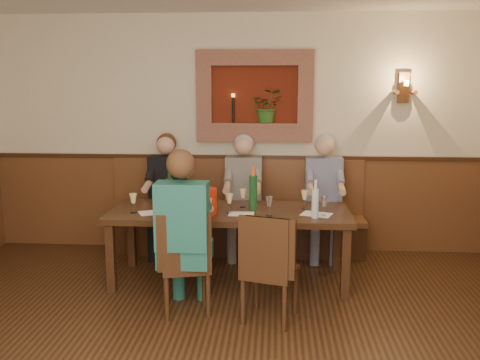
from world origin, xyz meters
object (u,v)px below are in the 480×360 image
object	(u,v)px
chair_near_right	(269,289)
spittoon_bucket	(206,201)
dining_table	(230,217)
wine_bottle_green_b	(170,192)
person_bench_left	(166,205)
chair_near_left	(186,282)
bench	(237,226)
person_bench_mid	(243,206)
person_bench_right	(323,208)
wine_bottle_green_a	(253,192)
person_chair_front	(185,246)
water_bottle	(315,203)

from	to	relation	value
chair_near_right	spittoon_bucket	world-z (taller)	spittoon_bucket
dining_table	wine_bottle_green_b	bearing A→B (deg)	174.86
person_bench_left	wine_bottle_green_b	xyz separation A→B (m)	(0.20, -0.78, 0.32)
chair_near_left	dining_table	bearing A→B (deg)	53.08
bench	person_bench_mid	distance (m)	0.29
bench	spittoon_bucket	distance (m)	1.25
chair_near_left	person_bench_right	distance (m)	2.11
chair_near_right	person_bench_mid	xyz separation A→B (m)	(-0.33, 1.72, 0.31)
person_bench_right	wine_bottle_green_b	world-z (taller)	person_bench_right
person_bench_mid	wine_bottle_green_a	size ratio (longest dim) A/B	3.26
wine_bottle_green_b	spittoon_bucket	bearing A→B (deg)	-28.46
dining_table	wine_bottle_green_a	world-z (taller)	wine_bottle_green_a
person_chair_front	chair_near_left	bearing A→B (deg)	69.10
dining_table	bench	distance (m)	1.01
wine_bottle_green_a	chair_near_right	bearing A→B (deg)	-78.93
person_bench_left	water_bottle	world-z (taller)	person_bench_left
dining_table	water_bottle	distance (m)	0.90
chair_near_right	dining_table	bearing A→B (deg)	131.47
person_bench_mid	person_chair_front	size ratio (longest dim) A/B	0.97
wine_bottle_green_b	dining_table	bearing A→B (deg)	-5.14
bench	wine_bottle_green_b	size ratio (longest dim) A/B	7.60
person_bench_left	water_bottle	xyz separation A→B (m)	(1.65, -1.08, 0.31)
dining_table	spittoon_bucket	size ratio (longest dim) A/B	9.59
chair_near_left	person_bench_right	bearing A→B (deg)	36.24
person_chair_front	wine_bottle_green_b	size ratio (longest dim) A/B	3.74
water_bottle	person_chair_front	bearing A→B (deg)	-155.41
spittoon_bucket	person_bench_mid	bearing A→B (deg)	72.96
spittoon_bucket	wine_bottle_green_a	size ratio (longest dim) A/B	0.57
chair_near_right	spittoon_bucket	distance (m)	1.13
chair_near_left	person_chair_front	size ratio (longest dim) A/B	0.64
person_chair_front	spittoon_bucket	bearing A→B (deg)	80.12
person_bench_right	wine_bottle_green_b	xyz separation A→B (m)	(-1.63, -0.78, 0.32)
bench	chair_near_right	bearing A→B (deg)	-77.27
person_bench_left	person_chair_front	size ratio (longest dim) A/B	0.97
dining_table	person_chair_front	distance (m)	0.84
bench	person_bench_mid	size ratio (longest dim) A/B	2.10
dining_table	wine_bottle_green_b	size ratio (longest dim) A/B	6.08
dining_table	person_bench_left	world-z (taller)	person_bench_left
chair_near_right	water_bottle	bearing A→B (deg)	73.08
chair_near_right	person_bench_right	size ratio (longest dim) A/B	0.67
chair_near_left	person_bench_mid	bearing A→B (deg)	61.74
spittoon_bucket	wine_bottle_green_a	distance (m)	0.50
person_bench_mid	water_bottle	world-z (taller)	person_bench_mid
dining_table	water_bottle	xyz separation A→B (m)	(0.83, -0.24, 0.22)
wine_bottle_green_a	water_bottle	size ratio (longest dim) A/B	1.20
dining_table	wine_bottle_green_b	distance (m)	0.66
person_bench_right	wine_bottle_green_a	xyz separation A→B (m)	(-0.78, -0.80, 0.34)
dining_table	person_bench_mid	world-z (taller)	person_bench_mid
person_bench_left	person_bench_mid	bearing A→B (deg)	0.00
wine_bottle_green_b	water_bottle	size ratio (longest dim) A/B	1.08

